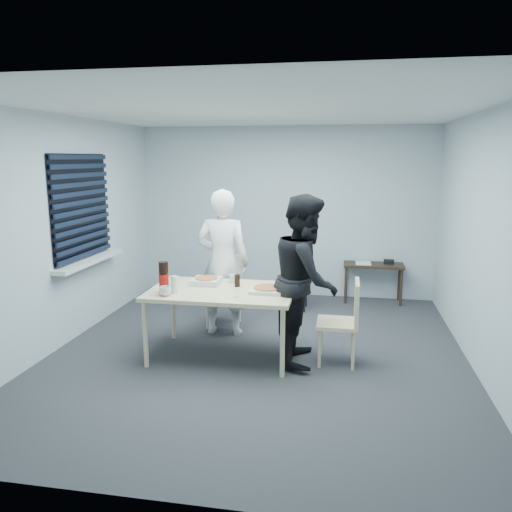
% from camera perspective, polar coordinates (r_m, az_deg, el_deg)
% --- Properties ---
extents(room, '(5.00, 5.00, 5.00)m').
position_cam_1_polar(room, '(6.38, -19.03, 4.38)').
color(room, '#333338').
rests_on(room, ground).
extents(dining_table, '(1.54, 0.97, 0.75)m').
position_cam_1_polar(dining_table, '(5.36, -3.91, -4.45)').
color(dining_table, beige).
rests_on(dining_table, ground).
extents(chair_far, '(0.42, 0.42, 0.89)m').
position_cam_1_polar(chair_far, '(6.46, -3.55, -3.33)').
color(chair_far, beige).
rests_on(chair_far, ground).
extents(chair_right, '(0.42, 0.42, 0.89)m').
position_cam_1_polar(chair_right, '(5.29, 10.23, -6.80)').
color(chair_right, beige).
rests_on(chair_right, ground).
extents(person_white, '(0.65, 0.42, 1.77)m').
position_cam_1_polar(person_white, '(6.02, -3.81, -0.76)').
color(person_white, white).
rests_on(person_white, ground).
extents(person_black, '(0.47, 0.86, 1.77)m').
position_cam_1_polar(person_black, '(5.22, 5.70, -2.66)').
color(person_black, black).
rests_on(person_black, ground).
extents(side_table, '(0.87, 0.39, 0.58)m').
position_cam_1_polar(side_table, '(7.61, 13.27, -1.46)').
color(side_table, '#38261D').
rests_on(side_table, ground).
extents(stool, '(0.36, 0.36, 0.50)m').
position_cam_1_polar(stool, '(7.10, 4.57, -3.05)').
color(stool, black).
rests_on(stool, ground).
extents(backpack, '(0.27, 0.20, 0.38)m').
position_cam_1_polar(backpack, '(7.02, 4.60, -0.75)').
color(backpack, '#595E66').
rests_on(backpack, stool).
extents(pizza_box_a, '(0.30, 0.30, 0.07)m').
position_cam_1_polar(pizza_box_a, '(5.58, -5.69, -2.84)').
color(pizza_box_a, silver).
rests_on(pizza_box_a, dining_table).
extents(pizza_box_b, '(0.35, 0.35, 0.05)m').
position_cam_1_polar(pizza_box_b, '(5.25, 1.34, -3.83)').
color(pizza_box_b, silver).
rests_on(pizza_box_b, dining_table).
extents(mug_a, '(0.17, 0.17, 0.10)m').
position_cam_1_polar(mug_a, '(5.17, -10.32, -3.96)').
color(mug_a, silver).
rests_on(mug_a, dining_table).
extents(mug_b, '(0.10, 0.10, 0.09)m').
position_cam_1_polar(mug_b, '(5.62, -2.66, -2.58)').
color(mug_b, silver).
rests_on(mug_b, dining_table).
extents(cola_glass, '(0.07, 0.07, 0.14)m').
position_cam_1_polar(cola_glass, '(5.44, -2.16, -2.81)').
color(cola_glass, black).
rests_on(cola_glass, dining_table).
extents(soda_bottle, '(0.10, 0.10, 0.33)m').
position_cam_1_polar(soda_bottle, '(5.26, -10.50, -2.46)').
color(soda_bottle, black).
rests_on(soda_bottle, dining_table).
extents(plastic_cups, '(0.09, 0.09, 0.18)m').
position_cam_1_polar(plastic_cups, '(5.25, -9.30, -3.23)').
color(plastic_cups, silver).
rests_on(plastic_cups, dining_table).
extents(rubber_band, '(0.07, 0.07, 0.00)m').
position_cam_1_polar(rubber_band, '(5.03, -2.30, -4.75)').
color(rubber_band, red).
rests_on(rubber_band, dining_table).
extents(papers, '(0.32, 0.36, 0.01)m').
position_cam_1_polar(papers, '(7.60, 12.16, -0.79)').
color(papers, white).
rests_on(papers, side_table).
extents(black_box, '(0.16, 0.13, 0.06)m').
position_cam_1_polar(black_box, '(7.63, 14.94, -0.65)').
color(black_box, black).
rests_on(black_box, side_table).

